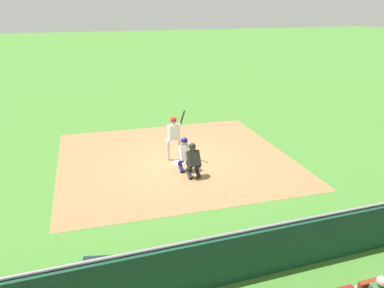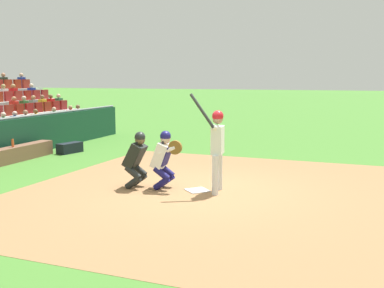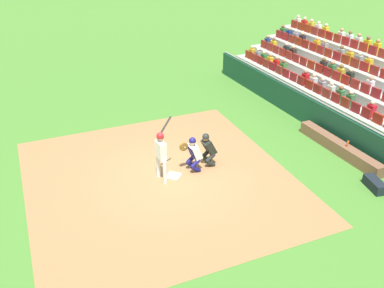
% 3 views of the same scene
% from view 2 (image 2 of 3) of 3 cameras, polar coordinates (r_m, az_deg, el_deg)
% --- Properties ---
extents(ground_plane, '(160.00, 160.00, 0.00)m').
position_cam_2_polar(ground_plane, '(10.09, 0.67, -5.76)').
color(ground_plane, '#437A2D').
extents(infield_dirt_patch, '(9.24, 8.81, 0.01)m').
position_cam_2_polar(infield_dirt_patch, '(9.95, 3.42, -5.96)').
color(infield_dirt_patch, '#966C45').
rests_on(infield_dirt_patch, ground_plane).
extents(home_plate_marker, '(0.62, 0.62, 0.02)m').
position_cam_2_polar(home_plate_marker, '(10.09, 0.67, -5.68)').
color(home_plate_marker, white).
rests_on(home_plate_marker, infield_dirt_patch).
extents(batter_at_plate, '(0.63, 0.65, 2.11)m').
position_cam_2_polar(batter_at_plate, '(9.79, 3.08, 0.23)').
color(batter_at_plate, silver).
rests_on(batter_at_plate, ground_plane).
extents(catcher_crouching, '(0.48, 0.73, 1.30)m').
position_cam_2_polar(catcher_crouching, '(10.16, -3.44, -1.51)').
color(catcher_crouching, navy).
rests_on(catcher_crouching, ground_plane).
extents(home_plate_umpire, '(0.47, 0.49, 1.27)m').
position_cam_2_polar(home_plate_umpire, '(10.32, -6.79, -1.58)').
color(home_plate_umpire, black).
rests_on(home_plate_umpire, ground_plane).
extents(dugout_bench, '(3.94, 0.40, 0.44)m').
position_cam_2_polar(dugout_bench, '(14.11, -22.01, -1.43)').
color(dugout_bench, brown).
rests_on(dugout_bench, ground_plane).
extents(water_bottle_on_bench, '(0.07, 0.07, 0.23)m').
position_cam_2_polar(water_bottle_on_bench, '(14.33, -21.08, 0.12)').
color(water_bottle_on_bench, '#DB5226').
rests_on(water_bottle_on_bench, dugout_bench).
extents(equipment_duffel_bag, '(0.91, 0.55, 0.33)m').
position_cam_2_polar(equipment_duffel_bag, '(15.55, -14.72, -0.47)').
color(equipment_duffel_bag, black).
rests_on(equipment_duffel_bag, ground_plane).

